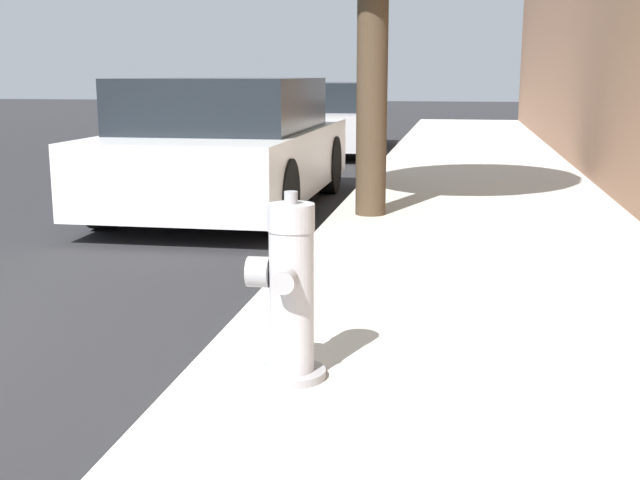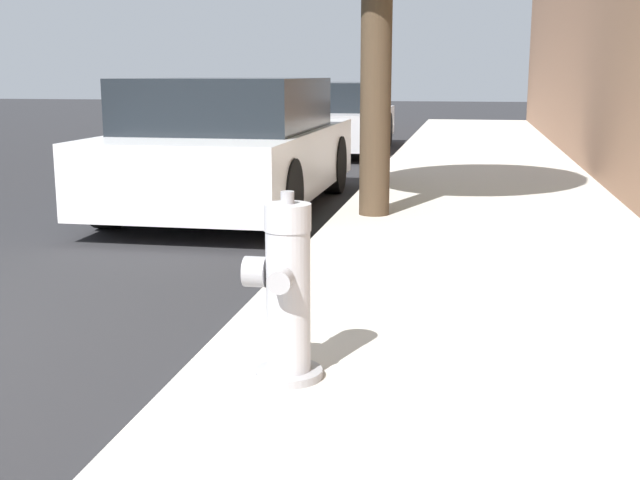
% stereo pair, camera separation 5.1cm
% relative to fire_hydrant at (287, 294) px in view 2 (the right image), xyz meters
% --- Properties ---
extents(sidewalk_slab, '(2.69, 40.00, 0.14)m').
position_rel_fire_hydrant_xyz_m(sidewalk_slab, '(0.88, 0.01, -0.44)').
color(sidewalk_slab, beige).
rests_on(sidewalk_slab, ground_plane).
extents(fire_hydrant, '(0.33, 0.34, 0.79)m').
position_rel_fire_hydrant_xyz_m(fire_hydrant, '(0.00, 0.00, 0.00)').
color(fire_hydrant, '#97979C').
rests_on(fire_hydrant, sidewalk_slab).
extents(parked_car_near, '(1.86, 4.18, 1.35)m').
position_rel_fire_hydrant_xyz_m(parked_car_near, '(-1.69, 4.93, 0.16)').
color(parked_car_near, silver).
rests_on(parked_car_near, ground_plane).
extents(parked_car_mid, '(1.78, 4.42, 1.25)m').
position_rel_fire_hydrant_xyz_m(parked_car_mid, '(-1.72, 11.44, 0.11)').
color(parked_car_mid, '#B7B7BC').
rests_on(parked_car_mid, ground_plane).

